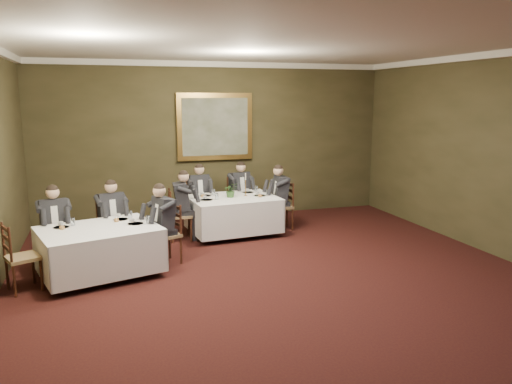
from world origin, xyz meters
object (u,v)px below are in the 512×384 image
diner_main_backleft (199,203)px  diner_main_backright (239,199)px  chair_sec_endright (166,247)px  chair_sec_endleft (23,271)px  table_main (233,212)px  diner_main_endleft (180,214)px  diner_sec_backleft (55,235)px  painting (215,127)px  chair_main_endleft (180,226)px  candlestick (246,187)px  chair_main_backright (239,209)px  chair_sec_backleft (56,249)px  diner_main_endright (282,205)px  diner_sec_backright (112,227)px  chair_main_endright (282,216)px  table_second (100,248)px  diner_sec_endright (165,233)px  chair_sec_backright (112,240)px

diner_main_backleft → diner_main_backright: same height
chair_sec_endright → chair_sec_endleft: bearing=84.6°
table_main → diner_main_backleft: 0.99m
diner_main_backleft → diner_main_endleft: size_ratio=1.00×
diner_sec_backleft → painting: painting is taller
chair_main_endleft → candlestick: bearing=100.2°
chair_main_backright → diner_sec_backleft: diner_sec_backleft is taller
table_main → chair_sec_endleft: size_ratio=1.84×
diner_main_backleft → diner_sec_backleft: 3.27m
chair_main_backright → chair_sec_backleft: (-3.64, -1.91, 0.00)m
chair_main_endleft → chair_sec_backleft: (-2.17, -0.88, 0.00)m
diner_main_endleft → candlestick: bearing=100.2°
diner_main_backright → diner_main_endright: same height
diner_main_endleft → candlestick: 1.43m
chair_main_backright → diner_main_endleft: size_ratio=0.74×
diner_main_endleft → diner_main_endright: bearing=98.7°
table_main → diner_main_backright: (0.38, 0.91, 0.06)m
chair_sec_endleft → painting: (3.63, 3.56, 1.79)m
table_main → diner_main_backleft: bearing=123.1°
diner_sec_backright → painting: size_ratio=0.79×
diner_main_endright → diner_sec_backright: same height
table_main → diner_main_backleft: (-0.54, 0.83, 0.06)m
candlestick → chair_main_endright: bearing=2.5°
table_second → diner_main_backright: 3.95m
chair_sec_endright → diner_sec_endright: 0.23m
table_main → chair_sec_endright: bearing=-137.1°
chair_main_endright → diner_sec_endright: diner_sec_endright is taller
table_main → chair_sec_backright: (-2.37, -0.73, -0.17)m
chair_main_endleft → diner_main_endleft: 0.23m
diner_main_backleft → diner_sec_endright: bearing=59.2°
diner_sec_backright → diner_main_endright: bearing=179.2°
diner_main_backleft → candlestick: bearing=130.0°
chair_main_backright → chair_sec_backright: same height
diner_main_backright → candlestick: bearing=70.2°
diner_sec_backright → diner_main_backright: bearing=-163.5°
chair_sec_backright → diner_sec_endright: size_ratio=0.74×
chair_main_endleft → diner_sec_backright: bearing=-59.8°
chair_main_backright → table_second: bearing=28.7°
chair_main_backright → chair_main_endright: bearing=117.5°
painting → diner_main_backright: bearing=-59.1°
table_main → diner_main_backleft: size_ratio=1.37×
chair_sec_backleft → chair_sec_backright: (0.89, 0.25, 0.00)m
diner_sec_backright → chair_sec_endright: (0.85, -0.67, -0.23)m
table_second → diner_main_endleft: bearing=47.1°
diner_main_backright → diner_sec_backright: size_ratio=1.00×
table_main → diner_main_endleft: diner_main_endleft is taller
diner_main_backright → diner_main_endleft: size_ratio=1.00×
chair_main_endright → diner_sec_backright: diner_sec_backright is taller
chair_main_endleft → chair_main_endright: (2.18, 0.20, 0.00)m
diner_main_backright → chair_sec_backright: (-2.75, -1.64, -0.23)m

